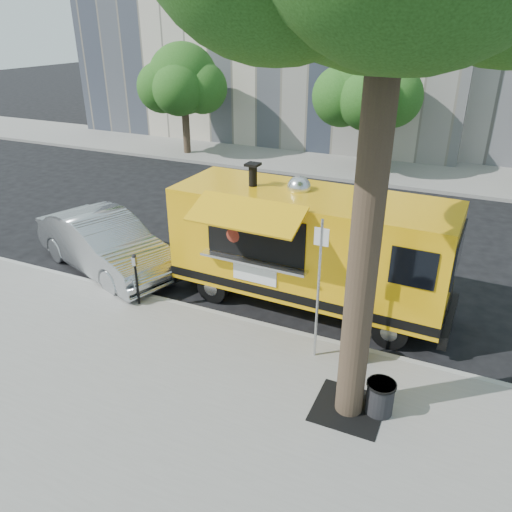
{
  "coord_description": "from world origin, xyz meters",
  "views": [
    {
      "loc": [
        3.94,
        -9.72,
        6.42
      ],
      "look_at": [
        -0.48,
        0.0,
        1.34
      ],
      "focal_mm": 35.0,
      "sensor_mm": 36.0,
      "label": 1
    }
  ],
  "objects_px": {
    "trash_bin_left": "(380,397)",
    "parking_meter": "(136,273)",
    "far_tree_b": "(367,86)",
    "sign_post": "(319,282)",
    "food_truck": "(308,246)",
    "sedan": "(105,243)",
    "trash_bin_right": "(358,345)",
    "far_tree_a": "(183,79)"
  },
  "relations": [
    {
      "from": "far_tree_b",
      "to": "sign_post",
      "type": "height_order",
      "value": "far_tree_b"
    },
    {
      "from": "sedan",
      "to": "trash_bin_right",
      "type": "height_order",
      "value": "sedan"
    },
    {
      "from": "far_tree_b",
      "to": "food_truck",
      "type": "height_order",
      "value": "far_tree_b"
    },
    {
      "from": "parking_meter",
      "to": "sedan",
      "type": "height_order",
      "value": "sedan"
    },
    {
      "from": "sign_post",
      "to": "sedan",
      "type": "distance_m",
      "value": 6.92
    },
    {
      "from": "far_tree_b",
      "to": "food_truck",
      "type": "relative_size",
      "value": 0.8
    },
    {
      "from": "food_truck",
      "to": "parking_meter",
      "type": "bearing_deg",
      "value": -150.16
    },
    {
      "from": "food_truck",
      "to": "trash_bin_right",
      "type": "xyz_separation_m",
      "value": [
        1.76,
        -1.87,
        -1.11
      ]
    },
    {
      "from": "trash_bin_left",
      "to": "parking_meter",
      "type": "bearing_deg",
      "value": 167.9
    },
    {
      "from": "trash_bin_left",
      "to": "trash_bin_right",
      "type": "height_order",
      "value": "trash_bin_left"
    },
    {
      "from": "sign_post",
      "to": "food_truck",
      "type": "distance_m",
      "value": 2.34
    },
    {
      "from": "parking_meter",
      "to": "sedan",
      "type": "bearing_deg",
      "value": 146.38
    },
    {
      "from": "parking_meter",
      "to": "trash_bin_left",
      "type": "xyz_separation_m",
      "value": [
        6.1,
        -1.31,
        -0.5
      ]
    },
    {
      "from": "far_tree_b",
      "to": "parking_meter",
      "type": "distance_m",
      "value": 14.48
    },
    {
      "from": "far_tree_a",
      "to": "parking_meter",
      "type": "xyz_separation_m",
      "value": [
        7.0,
        -13.65,
        -2.79
      ]
    },
    {
      "from": "parking_meter",
      "to": "trash_bin_right",
      "type": "height_order",
      "value": "parking_meter"
    },
    {
      "from": "far_tree_a",
      "to": "trash_bin_left",
      "type": "distance_m",
      "value": 20.15
    },
    {
      "from": "far_tree_a",
      "to": "food_truck",
      "type": "height_order",
      "value": "far_tree_a"
    },
    {
      "from": "far_tree_a",
      "to": "sedan",
      "type": "height_order",
      "value": "far_tree_a"
    },
    {
      "from": "far_tree_b",
      "to": "trash_bin_right",
      "type": "height_order",
      "value": "far_tree_b"
    },
    {
      "from": "far_tree_a",
      "to": "parking_meter",
      "type": "relative_size",
      "value": 4.01
    },
    {
      "from": "food_truck",
      "to": "sedan",
      "type": "bearing_deg",
      "value": -172.94
    },
    {
      "from": "trash_bin_left",
      "to": "food_truck",
      "type": "bearing_deg",
      "value": 127.7
    },
    {
      "from": "parking_meter",
      "to": "food_truck",
      "type": "bearing_deg",
      "value": 28.04
    },
    {
      "from": "trash_bin_left",
      "to": "trash_bin_right",
      "type": "xyz_separation_m",
      "value": [
        -0.73,
        1.36,
        -0.01
      ]
    },
    {
      "from": "sign_post",
      "to": "trash_bin_left",
      "type": "xyz_separation_m",
      "value": [
        1.55,
        -1.11,
        -1.37
      ]
    },
    {
      "from": "far_tree_b",
      "to": "sedan",
      "type": "relative_size",
      "value": 1.13
    },
    {
      "from": "sedan",
      "to": "trash_bin_left",
      "type": "height_order",
      "value": "sedan"
    },
    {
      "from": "sign_post",
      "to": "parking_meter",
      "type": "xyz_separation_m",
      "value": [
        -4.55,
        0.2,
        -0.87
      ]
    },
    {
      "from": "trash_bin_left",
      "to": "trash_bin_right",
      "type": "distance_m",
      "value": 1.54
    },
    {
      "from": "parking_meter",
      "to": "far_tree_a",
      "type": "bearing_deg",
      "value": 117.15
    },
    {
      "from": "far_tree_a",
      "to": "sedan",
      "type": "distance_m",
      "value": 13.53
    },
    {
      "from": "far_tree_a",
      "to": "parking_meter",
      "type": "bearing_deg",
      "value": -62.85
    },
    {
      "from": "sign_post",
      "to": "trash_bin_left",
      "type": "relative_size",
      "value": 4.81
    },
    {
      "from": "trash_bin_right",
      "to": "parking_meter",
      "type": "bearing_deg",
      "value": -179.47
    },
    {
      "from": "far_tree_b",
      "to": "sign_post",
      "type": "relative_size",
      "value": 1.83
    },
    {
      "from": "sign_post",
      "to": "sedan",
      "type": "height_order",
      "value": "sign_post"
    },
    {
      "from": "far_tree_a",
      "to": "trash_bin_right",
      "type": "height_order",
      "value": "far_tree_a"
    },
    {
      "from": "far_tree_b",
      "to": "parking_meter",
      "type": "relative_size",
      "value": 4.12
    },
    {
      "from": "far_tree_a",
      "to": "sign_post",
      "type": "xyz_separation_m",
      "value": [
        11.55,
        -13.85,
        -1.93
      ]
    },
    {
      "from": "far_tree_a",
      "to": "food_truck",
      "type": "xyz_separation_m",
      "value": [
        10.61,
        -11.73,
        -2.19
      ]
    },
    {
      "from": "parking_meter",
      "to": "trash_bin_left",
      "type": "height_order",
      "value": "parking_meter"
    }
  ]
}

